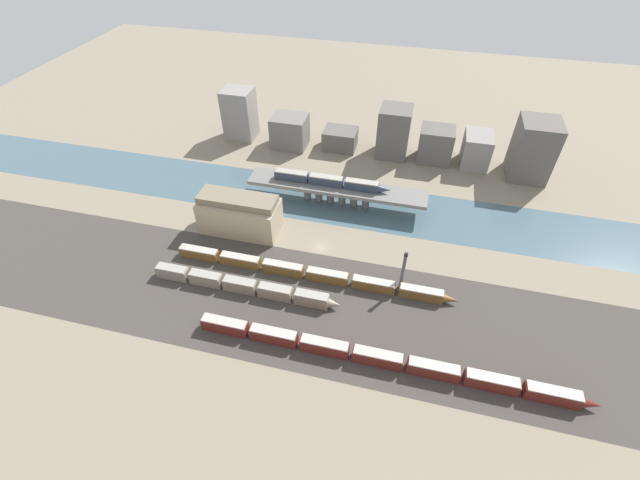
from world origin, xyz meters
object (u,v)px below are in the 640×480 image
at_px(signal_tower, 403,271).
at_px(train_on_bridge, 331,181).
at_px(warehouse_building, 240,214).
at_px(train_yard_near, 383,359).
at_px(train_yard_mid, 244,286).
at_px(train_yard_far, 310,273).

bearing_deg(signal_tower, train_on_bridge, 129.44).
relative_size(train_on_bridge, warehouse_building, 1.61).
bearing_deg(train_yard_near, train_on_bridge, 114.02).
bearing_deg(train_on_bridge, train_yard_mid, -106.97).
xyz_separation_m(train_yard_far, warehouse_building, (-28.13, 15.98, 4.74)).
relative_size(train_yard_near, train_yard_far, 1.15).
xyz_separation_m(train_yard_mid, warehouse_building, (-10.95, 25.65, 4.53)).
relative_size(train_on_bridge, signal_tower, 3.02).
height_order(train_yard_near, warehouse_building, warehouse_building).
bearing_deg(train_yard_near, warehouse_building, 143.17).
height_order(train_yard_near, signal_tower, signal_tower).
bearing_deg(signal_tower, train_yard_near, -93.35).
xyz_separation_m(train_on_bridge, signal_tower, (29.33, -35.65, -2.03)).
xyz_separation_m(train_on_bridge, train_yard_mid, (-14.65, -48.01, -6.88)).
relative_size(train_on_bridge, train_yard_mid, 0.75).
distance_m(train_yard_near, signal_tower, 27.15).
distance_m(train_on_bridge, train_yard_mid, 50.67).
relative_size(train_yard_near, warehouse_building, 3.78).
bearing_deg(train_yard_near, train_yard_far, 136.47).
distance_m(train_on_bridge, warehouse_building, 34.07).
xyz_separation_m(train_yard_mid, train_yard_far, (17.18, 9.67, -0.20)).
distance_m(train_yard_mid, train_yard_far, 19.71).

